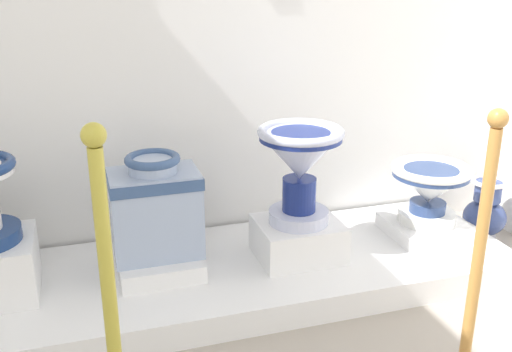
{
  "coord_description": "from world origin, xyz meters",
  "views": [
    {
      "loc": [
        1.03,
        0.18,
        1.42
      ],
      "look_at": [
        1.76,
        2.53,
        0.53
      ],
      "focal_mm": 41.59,
      "sensor_mm": 36.0,
      "label": 1
    }
  ],
  "objects_px": {
    "antique_toilet_leftmost": "(300,159)",
    "stanchion_post_near_right": "(470,314)",
    "antique_toilet_slender_white": "(430,186)",
    "plinth_block_broad_patterned": "(159,261)",
    "plinth_block_leftmost": "(298,239)",
    "plinth_block_slender_white": "(425,227)",
    "antique_toilet_broad_patterned": "(155,205)",
    "decorative_vase_corner": "(485,212)"
  },
  "relations": [
    {
      "from": "plinth_block_broad_patterned",
      "to": "plinth_block_leftmost",
      "type": "height_order",
      "value": "plinth_block_leftmost"
    },
    {
      "from": "plinth_block_leftmost",
      "to": "antique_toilet_slender_white",
      "type": "relative_size",
      "value": 0.98
    },
    {
      "from": "plinth_block_slender_white",
      "to": "antique_toilet_slender_white",
      "type": "height_order",
      "value": "antique_toilet_slender_white"
    },
    {
      "from": "antique_toilet_slender_white",
      "to": "antique_toilet_leftmost",
      "type": "bearing_deg",
      "value": -177.45
    },
    {
      "from": "antique_toilet_leftmost",
      "to": "antique_toilet_slender_white",
      "type": "distance_m",
      "value": 0.74
    },
    {
      "from": "stanchion_post_near_right",
      "to": "plinth_block_leftmost",
      "type": "bearing_deg",
      "value": 107.89
    },
    {
      "from": "plinth_block_leftmost",
      "to": "stanchion_post_near_right",
      "type": "distance_m",
      "value": 0.93
    },
    {
      "from": "plinth_block_broad_patterned",
      "to": "plinth_block_leftmost",
      "type": "bearing_deg",
      "value": -5.97
    },
    {
      "from": "antique_toilet_leftmost",
      "to": "antique_toilet_slender_white",
      "type": "bearing_deg",
      "value": 2.55
    },
    {
      "from": "plinth_block_leftmost",
      "to": "antique_toilet_slender_white",
      "type": "height_order",
      "value": "antique_toilet_slender_white"
    },
    {
      "from": "plinth_block_broad_patterned",
      "to": "decorative_vase_corner",
      "type": "relative_size",
      "value": 1.13
    },
    {
      "from": "antique_toilet_broad_patterned",
      "to": "plinth_block_slender_white",
      "type": "height_order",
      "value": "antique_toilet_broad_patterned"
    },
    {
      "from": "plinth_block_broad_patterned",
      "to": "plinth_block_slender_white",
      "type": "xyz_separation_m",
      "value": [
        1.34,
        -0.04,
        -0.0
      ]
    },
    {
      "from": "antique_toilet_slender_white",
      "to": "plinth_block_broad_patterned",
      "type": "bearing_deg",
      "value": 178.48
    },
    {
      "from": "antique_toilet_slender_white",
      "to": "decorative_vase_corner",
      "type": "height_order",
      "value": "antique_toilet_slender_white"
    },
    {
      "from": "antique_toilet_broad_patterned",
      "to": "decorative_vase_corner",
      "type": "bearing_deg",
      "value": 1.3
    },
    {
      "from": "antique_toilet_leftmost",
      "to": "plinth_block_slender_white",
      "type": "distance_m",
      "value": 0.83
    },
    {
      "from": "plinth_block_broad_patterned",
      "to": "plinth_block_leftmost",
      "type": "distance_m",
      "value": 0.65
    },
    {
      "from": "plinth_block_broad_patterned",
      "to": "antique_toilet_slender_white",
      "type": "xyz_separation_m",
      "value": [
        1.34,
        -0.04,
        0.22
      ]
    },
    {
      "from": "antique_toilet_leftmost",
      "to": "plinth_block_slender_white",
      "type": "relative_size",
      "value": 1.2
    },
    {
      "from": "plinth_block_leftmost",
      "to": "antique_toilet_slender_white",
      "type": "bearing_deg",
      "value": 2.55
    },
    {
      "from": "plinth_block_slender_white",
      "to": "antique_toilet_slender_white",
      "type": "bearing_deg",
      "value": 63.43
    },
    {
      "from": "plinth_block_broad_patterned",
      "to": "plinth_block_leftmost",
      "type": "xyz_separation_m",
      "value": [
        0.64,
        -0.07,
        0.05
      ]
    },
    {
      "from": "antique_toilet_slender_white",
      "to": "decorative_vase_corner",
      "type": "xyz_separation_m",
      "value": [
        0.42,
        0.08,
        -0.23
      ]
    },
    {
      "from": "antique_toilet_slender_white",
      "to": "antique_toilet_broad_patterned",
      "type": "bearing_deg",
      "value": 178.48
    },
    {
      "from": "plinth_block_leftmost",
      "to": "antique_toilet_leftmost",
      "type": "xyz_separation_m",
      "value": [
        0.0,
        0.0,
        0.39
      ]
    },
    {
      "from": "antique_toilet_broad_patterned",
      "to": "antique_toilet_slender_white",
      "type": "relative_size",
      "value": 1.17
    },
    {
      "from": "plinth_block_leftmost",
      "to": "decorative_vase_corner",
      "type": "bearing_deg",
      "value": 5.46
    },
    {
      "from": "plinth_block_leftmost",
      "to": "stanchion_post_near_right",
      "type": "xyz_separation_m",
      "value": [
        0.28,
        -0.88,
        0.09
      ]
    },
    {
      "from": "plinth_block_slender_white",
      "to": "decorative_vase_corner",
      "type": "height_order",
      "value": "decorative_vase_corner"
    },
    {
      "from": "antique_toilet_broad_patterned",
      "to": "antique_toilet_slender_white",
      "type": "distance_m",
      "value": 1.34
    },
    {
      "from": "decorative_vase_corner",
      "to": "plinth_block_leftmost",
      "type": "bearing_deg",
      "value": -174.54
    },
    {
      "from": "antique_toilet_broad_patterned",
      "to": "antique_toilet_leftmost",
      "type": "bearing_deg",
      "value": -5.97
    },
    {
      "from": "decorative_vase_corner",
      "to": "stanchion_post_near_right",
      "type": "height_order",
      "value": "stanchion_post_near_right"
    },
    {
      "from": "antique_toilet_broad_patterned",
      "to": "plinth_block_leftmost",
      "type": "distance_m",
      "value": 0.68
    },
    {
      "from": "plinth_block_slender_white",
      "to": "antique_toilet_broad_patterned",
      "type": "bearing_deg",
      "value": 178.48
    },
    {
      "from": "plinth_block_leftmost",
      "to": "antique_toilet_leftmost",
      "type": "distance_m",
      "value": 0.39
    },
    {
      "from": "antique_toilet_leftmost",
      "to": "stanchion_post_near_right",
      "type": "height_order",
      "value": "stanchion_post_near_right"
    },
    {
      "from": "antique_toilet_broad_patterned",
      "to": "plinth_block_slender_white",
      "type": "xyz_separation_m",
      "value": [
        1.34,
        -0.04,
        -0.28
      ]
    },
    {
      "from": "plinth_block_broad_patterned",
      "to": "antique_toilet_slender_white",
      "type": "height_order",
      "value": "antique_toilet_slender_white"
    },
    {
      "from": "antique_toilet_slender_white",
      "to": "stanchion_post_near_right",
      "type": "relative_size",
      "value": 0.39
    },
    {
      "from": "plinth_block_broad_patterned",
      "to": "stanchion_post_near_right",
      "type": "height_order",
      "value": "stanchion_post_near_right"
    }
  ]
}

